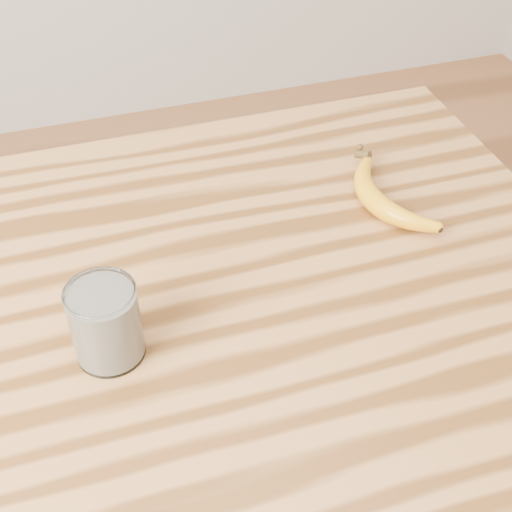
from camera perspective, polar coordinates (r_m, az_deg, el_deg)
name	(u,v)px	position (r m, az deg, el deg)	size (l,w,h in m)	color
table	(141,388)	(0.96, -9.19, -10.40)	(1.20, 0.80, 0.90)	#A9703A
smoothie_glass	(106,323)	(0.80, -11.94, -5.28)	(0.08, 0.08, 0.10)	white
banana	(374,201)	(1.00, 9.41, 4.34)	(0.09, 0.25, 0.03)	orange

